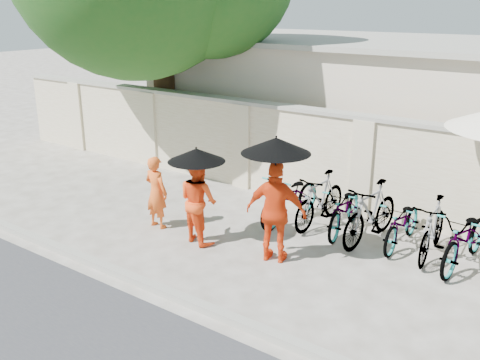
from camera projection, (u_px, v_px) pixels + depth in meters
The scene contains 16 objects.
ground at pixel (190, 241), 9.94m from camera, with size 80.00×80.00×0.00m, color #B8B3AA.
kerb at pixel (121, 274), 8.61m from camera, with size 40.00×0.16×0.12m, color gray.
compound_wall at pixel (321, 159), 11.54m from camera, with size 20.00×0.30×2.00m, color beige.
building_behind at pixel (426, 110), 13.73m from camera, with size 14.00×6.00×3.20m, color beige.
monk_left at pixel (156, 192), 10.36m from camera, with size 0.53×0.34×1.44m, color orange.
monk_center at pixel (198, 200), 9.71m from camera, with size 0.78×0.61×1.60m, color #FF4A15.
parasol_center at pixel (196, 155), 9.34m from camera, with size 1.02×1.02×0.90m.
monk_right at pixel (276, 212), 8.94m from camera, with size 1.04×0.43×1.77m, color #E73D10.
parasol_right at pixel (276, 145), 8.49m from camera, with size 1.13×1.13×1.19m.
bike_0 at pixel (291, 198), 10.69m from camera, with size 0.67×1.92×1.01m, color slate.
bike_1 at pixel (320, 200), 10.51m from camera, with size 0.50×1.78×1.07m, color slate.
bike_2 at pixel (345, 209), 10.20m from camera, with size 0.62×1.77×0.93m, color slate.
bike_3 at pixel (371, 213), 9.76m from camera, with size 0.53×1.88×1.13m, color slate.
bike_4 at pixel (403, 223), 9.61m from camera, with size 0.59×1.68×0.88m, color slate.
bike_5 at pixel (433, 229), 9.19m from camera, with size 0.49×1.72×1.04m, color slate.
bike_6 at pixel (466, 238), 8.84m from camera, with size 0.67×1.93×1.01m, color slate.
Camera 1 is at (6.04, -6.83, 4.22)m, focal length 40.00 mm.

